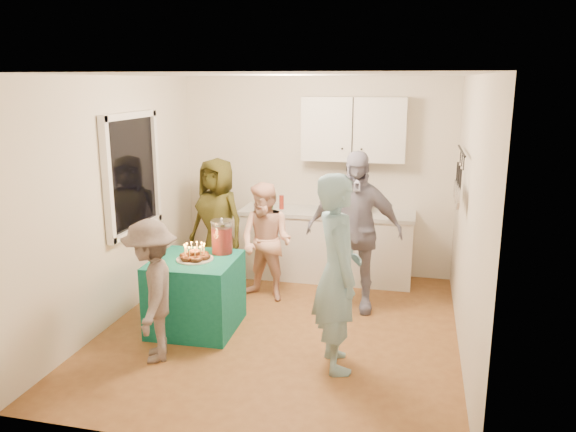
% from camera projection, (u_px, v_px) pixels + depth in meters
% --- Properties ---
extents(floor, '(4.00, 4.00, 0.00)m').
position_uv_depth(floor, '(280.00, 330.00, 5.88)').
color(floor, brown).
rests_on(floor, ground).
extents(ceiling, '(4.00, 4.00, 0.00)m').
position_uv_depth(ceiling, '(279.00, 75.00, 5.27)').
color(ceiling, white).
rests_on(ceiling, floor).
extents(back_wall, '(3.60, 3.60, 0.00)m').
position_uv_depth(back_wall, '(316.00, 177.00, 7.47)').
color(back_wall, silver).
rests_on(back_wall, floor).
extents(left_wall, '(4.00, 4.00, 0.00)m').
position_uv_depth(left_wall, '(116.00, 201.00, 5.98)').
color(left_wall, silver).
rests_on(left_wall, floor).
extents(right_wall, '(4.00, 4.00, 0.00)m').
position_uv_depth(right_wall, '(469.00, 219.00, 5.18)').
color(right_wall, silver).
rests_on(right_wall, floor).
extents(window_night, '(0.04, 1.00, 1.20)m').
position_uv_depth(window_night, '(131.00, 173.00, 6.19)').
color(window_night, black).
rests_on(window_night, left_wall).
extents(counter, '(2.20, 0.58, 0.86)m').
position_uv_depth(counter, '(326.00, 247.00, 7.34)').
color(counter, white).
rests_on(counter, floor).
extents(countertop, '(2.24, 0.62, 0.05)m').
position_uv_depth(countertop, '(327.00, 213.00, 7.24)').
color(countertop, beige).
rests_on(countertop, counter).
extents(upper_cabinet, '(1.30, 0.30, 0.80)m').
position_uv_depth(upper_cabinet, '(354.00, 129.00, 7.06)').
color(upper_cabinet, white).
rests_on(upper_cabinet, back_wall).
extents(pot_rack, '(0.12, 1.00, 0.60)m').
position_uv_depth(pot_rack, '(458.00, 175.00, 5.78)').
color(pot_rack, black).
rests_on(pot_rack, right_wall).
extents(microwave, '(0.56, 0.40, 0.29)m').
position_uv_depth(microwave, '(344.00, 201.00, 7.15)').
color(microwave, white).
rests_on(microwave, countertop).
extents(party_table, '(0.88, 0.88, 0.76)m').
position_uv_depth(party_table, '(196.00, 294.00, 5.86)').
color(party_table, '#0E624F').
rests_on(party_table, floor).
extents(donut_cake, '(0.38, 0.38, 0.18)m').
position_uv_depth(donut_cake, '(195.00, 251.00, 5.73)').
color(donut_cake, '#381C0C').
rests_on(donut_cake, party_table).
extents(punch_jar, '(0.22, 0.22, 0.34)m').
position_uv_depth(punch_jar, '(222.00, 238.00, 5.93)').
color(punch_jar, red).
rests_on(punch_jar, party_table).
extents(man_birthday, '(0.63, 0.76, 1.79)m').
position_uv_depth(man_birthday, '(337.00, 273.00, 4.95)').
color(man_birthday, '#7FAAB9').
rests_on(man_birthday, floor).
extents(woman_back_left, '(0.91, 0.74, 1.61)m').
position_uv_depth(woman_back_left, '(218.00, 221.00, 7.17)').
color(woman_back_left, brown).
rests_on(woman_back_left, floor).
extents(woman_back_center, '(0.81, 0.70, 1.40)m').
position_uv_depth(woman_back_center, '(266.00, 242.00, 6.58)').
color(woman_back_center, '#F5997F').
rests_on(woman_back_center, floor).
extents(woman_back_right, '(1.10, 0.54, 1.82)m').
position_uv_depth(woman_back_right, '(354.00, 232.00, 6.24)').
color(woman_back_right, '#141035').
rests_on(woman_back_right, floor).
extents(child_near_left, '(0.79, 0.99, 1.34)m').
position_uv_depth(child_near_left, '(152.00, 291.00, 5.14)').
color(child_near_left, '#5A4D48').
rests_on(child_near_left, floor).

